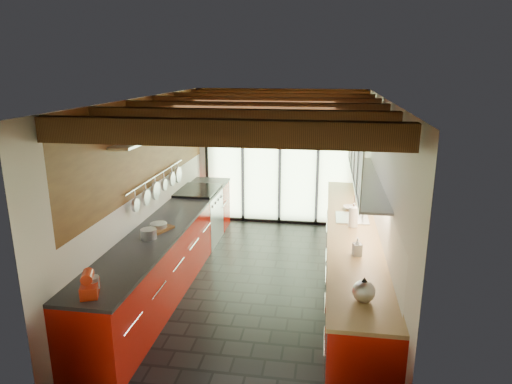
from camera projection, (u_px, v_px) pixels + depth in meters
ground at (259, 284)px, 6.50m from camera, size 5.50×5.50×0.00m
room_shell at (259, 171)px, 6.06m from camera, size 5.50×5.50×5.50m
ceiling_beams at (263, 107)px, 6.21m from camera, size 3.14×5.06×4.90m
glass_door at (280, 139)px, 8.63m from camera, size 2.95×0.10×2.90m
left_counter at (171, 249)px, 6.57m from camera, size 0.68×5.00×0.92m
range_stove at (199, 216)px, 7.95m from camera, size 0.66×0.90×0.97m
right_counter at (351, 260)px, 6.19m from camera, size 0.68×5.00×0.92m
sink_assembly at (353, 216)px, 6.44m from camera, size 0.45×0.52×0.43m
upper_cabinets_right at (368, 155)px, 6.08m from camera, size 0.34×3.00×3.00m
left_wall_fixtures at (160, 153)px, 6.48m from camera, size 0.28×2.60×0.96m
stand_mixer at (90, 285)px, 4.29m from camera, size 0.25×0.31×0.25m
pot_large at (149, 234)px, 5.68m from camera, size 0.20×0.20×0.13m
pot_small at (159, 226)px, 6.01m from camera, size 0.28×0.28×0.09m
cutting_board at (158, 229)px, 5.99m from camera, size 0.39×0.44×0.03m
kettle at (364, 290)px, 4.16m from camera, size 0.27×0.29×0.25m
paper_towel at (353, 217)px, 6.08m from camera, size 0.13×0.13×0.33m
soap_bottle at (357, 247)px, 5.16m from camera, size 0.12×0.12×0.21m
bowl at (350, 208)px, 6.84m from camera, size 0.25×0.25×0.05m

